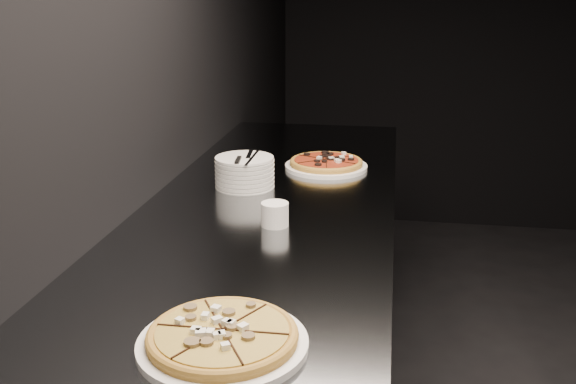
% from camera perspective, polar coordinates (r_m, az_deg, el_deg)
% --- Properties ---
extents(wall_left, '(0.02, 5.00, 2.80)m').
position_cam_1_polar(wall_left, '(1.90, -13.32, 13.11)').
color(wall_left, black).
rests_on(wall_left, floor).
extents(counter, '(0.74, 2.44, 0.92)m').
position_cam_1_polar(counter, '(2.08, -1.73, -13.39)').
color(counter, slate).
rests_on(counter, floor).
extents(pizza_mushroom, '(0.31, 0.31, 0.04)m').
position_cam_1_polar(pizza_mushroom, '(1.18, -5.83, -12.76)').
color(pizza_mushroom, white).
rests_on(pizza_mushroom, counter).
extents(pizza_tomato, '(0.34, 0.34, 0.03)m').
position_cam_1_polar(pizza_tomato, '(2.29, 3.41, 2.54)').
color(pizza_tomato, white).
rests_on(pizza_tomato, counter).
extents(plate_stack, '(0.19, 0.19, 0.10)m').
position_cam_1_polar(plate_stack, '(2.08, -3.88, 1.80)').
color(plate_stack, white).
rests_on(plate_stack, counter).
extents(cutlery, '(0.07, 0.20, 0.01)m').
position_cam_1_polar(cutlery, '(2.05, -3.79, 3.08)').
color(cutlery, silver).
rests_on(cutlery, plate_stack).
extents(ramekin, '(0.07, 0.07, 0.07)m').
position_cam_1_polar(ramekin, '(1.73, -1.17, -1.93)').
color(ramekin, silver).
rests_on(ramekin, counter).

